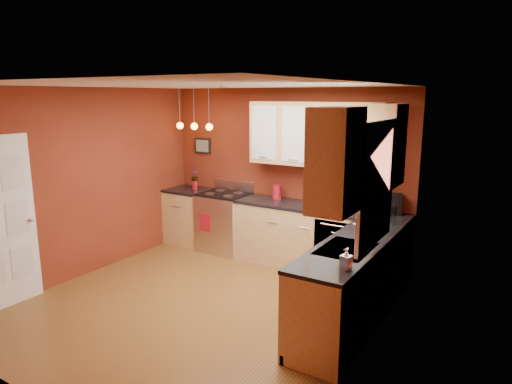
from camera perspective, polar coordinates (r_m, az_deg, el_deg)
The scene contains 27 objects.
floor at distance 5.73m, azimuth -6.94°, elevation -13.84°, with size 4.20×4.20×0.00m, color brown.
ceiling at distance 5.16m, azimuth -7.69°, elevation 13.12°, with size 4.00×4.20×0.02m, color white.
wall_back at distance 7.02m, azimuth 3.50°, elevation 2.24°, with size 4.00×0.02×2.60m, color maroon.
wall_front at distance 3.96m, azimuth -26.83°, elevation -6.87°, with size 4.00×0.02×2.60m, color maroon.
wall_left at distance 6.72m, azimuth -20.72°, elevation 1.02°, with size 0.02×4.20×2.60m, color maroon.
wall_right at distance 4.37m, azimuth 13.70°, elevation -4.19°, with size 0.02×4.20×2.60m, color maroon.
base_cabinets_back_left at distance 7.87m, azimuth -8.30°, elevation -3.13°, with size 0.70×0.60×0.90m, color #E0B678.
base_cabinets_back_right at distance 6.65m, azimuth 7.75°, elevation -5.96°, with size 2.54×0.60×0.90m, color #E0B678.
base_cabinets_right at distance 5.14m, azimuth 11.58°, elevation -11.63°, with size 0.60×2.10×0.90m, color #E0B678.
counter_back_left at distance 7.76m, azimuth -8.40°, elevation 0.22°, with size 0.70×0.62×0.04m, color black.
counter_back_right at distance 6.52m, azimuth 7.87°, elevation -2.03°, with size 2.54×0.62×0.04m, color black.
counter_right at distance 4.98m, azimuth 11.81°, elevation -6.66°, with size 0.62×2.10×0.04m, color black.
gas_range at distance 7.43m, azimuth -3.96°, elevation -3.70°, with size 0.76×0.64×1.11m.
dishwasher_front at distance 6.27m, azimuth 9.78°, elevation -7.18°, with size 0.60×0.02×0.80m, color silver.
sink at distance 4.84m, azimuth 11.22°, elevation -7.23°, with size 0.50×0.70×0.33m.
window at distance 4.56m, azimuth 14.81°, elevation 1.47°, with size 0.06×1.02×1.22m.
door_left_wall at distance 6.11m, azimuth -29.23°, elevation -3.43°, with size 0.12×0.82×2.05m.
upper_cabinets_back at distance 6.52m, azimuth 7.52°, elevation 7.16°, with size 2.00×0.35×0.90m, color #E0B678.
upper_cabinets_right at distance 4.59m, azimuth 13.29°, elevation 4.92°, with size 0.35×1.95×0.90m, color #E0B678.
wall_picture at distance 7.80m, azimuth -6.68°, elevation 5.76°, with size 0.32×0.03×0.26m, color black.
pendant_lights at distance 7.45m, azimuth -7.72°, elevation 8.20°, with size 0.71×0.11×0.66m.
red_canister at distance 6.93m, azimuth 2.63°, elevation 0.00°, with size 0.14×0.14×0.21m.
red_vase at distance 7.71m, azimuth -7.67°, elevation 0.86°, with size 0.09×0.09×0.14m, color #A2111C.
flowers at distance 7.69m, azimuth -7.70°, elevation 1.97°, with size 0.11×0.11×0.20m, color #A2111C.
coffee_maker at distance 6.30m, azimuth 16.88°, elevation -1.55°, with size 0.23×0.22×0.28m.
soap_pump at distance 4.25m, azimuth 11.21°, elevation -8.22°, with size 0.09×0.09×0.20m, color silver.
dish_towel at distance 7.25m, azimuth -6.44°, elevation -3.83°, with size 0.21×0.01×0.28m, color #A2111C.
Camera 1 is at (3.25, -4.01, 2.50)m, focal length 32.00 mm.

